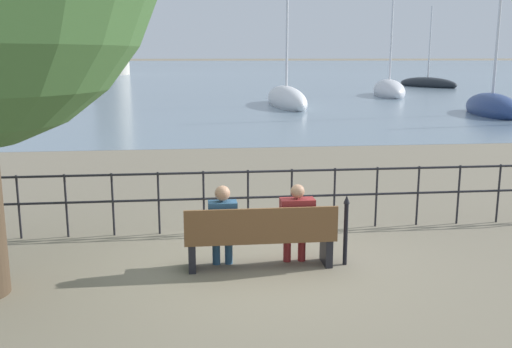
{
  "coord_description": "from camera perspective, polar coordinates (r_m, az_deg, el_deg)",
  "views": [
    {
      "loc": [
        -0.92,
        -7.56,
        2.92
      ],
      "look_at": [
        0.0,
        0.5,
        1.23
      ],
      "focal_mm": 40.0,
      "sensor_mm": 36.0,
      "label": 1
    }
  ],
  "objects": [
    {
      "name": "harbor_water",
      "position": [
        168.05,
        -6.3,
        10.72
      ],
      "size": [
        600.0,
        300.0,
        0.01
      ],
      "color": "slate",
      "rests_on": "ground_plane"
    },
    {
      "name": "sailboat_5",
      "position": [
        31.04,
        22.5,
        6.14
      ],
      "size": [
        2.86,
        6.02,
        8.89
      ],
      "rotation": [
        0.0,
        0.0,
        -0.17
      ],
      "color": "navy",
      "rests_on": "ground_plane"
    },
    {
      "name": "seated_person_left",
      "position": [
        7.92,
        -3.35,
        -4.86
      ],
      "size": [
        0.39,
        0.35,
        1.19
      ],
      "color": "navy",
      "rests_on": "ground_plane"
    },
    {
      "name": "seated_person_right",
      "position": [
        8.04,
        4.09,
        -4.66
      ],
      "size": [
        0.48,
        0.35,
        1.18
      ],
      "color": "maroon",
      "rests_on": "ground_plane"
    },
    {
      "name": "park_bench",
      "position": [
        7.94,
        0.47,
        -6.38
      ],
      "size": [
        2.1,
        0.45,
        0.9
      ],
      "color": "brown",
      "rests_on": "ground_plane"
    },
    {
      "name": "ground_plane",
      "position": [
        8.15,
        0.4,
        -9.2
      ],
      "size": [
        1000.0,
        1000.0,
        0.0
      ],
      "primitive_type": "plane",
      "color": "#7A705B"
    },
    {
      "name": "harbor_lighthouse",
      "position": [
        92.01,
        -14.56,
        16.0
      ],
      "size": [
        5.48,
        5.48,
        22.04
      ],
      "color": "beige",
      "rests_on": "ground_plane"
    },
    {
      "name": "sailboat_2",
      "position": [
        56.83,
        16.78,
        8.63
      ],
      "size": [
        4.54,
        7.26,
        7.75
      ],
      "rotation": [
        0.0,
        0.0,
        0.38
      ],
      "color": "black",
      "rests_on": "ground_plane"
    },
    {
      "name": "sailboat_4",
      "position": [
        33.61,
        3.05,
        7.4
      ],
      "size": [
        2.0,
        7.84,
        8.36
      ],
      "rotation": [
        0.0,
        0.0,
        0.04
      ],
      "color": "white",
      "rests_on": "ground_plane"
    },
    {
      "name": "closed_umbrella",
      "position": [
        8.14,
        8.98,
        -5.17
      ],
      "size": [
        0.09,
        0.09,
        1.02
      ],
      "color": "black",
      "rests_on": "ground_plane"
    },
    {
      "name": "sailboat_3",
      "position": [
        43.3,
        13.15,
        8.14
      ],
      "size": [
        3.31,
        7.28,
        12.15
      ],
      "rotation": [
        0.0,
        0.0,
        -0.19
      ],
      "color": "silver",
      "rests_on": "ground_plane"
    },
    {
      "name": "promenade_railing",
      "position": [
        9.55,
        -0.8,
        -1.69
      ],
      "size": [
        11.91,
        0.04,
        1.05
      ],
      "color": "black",
      "rests_on": "ground_plane"
    }
  ]
}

